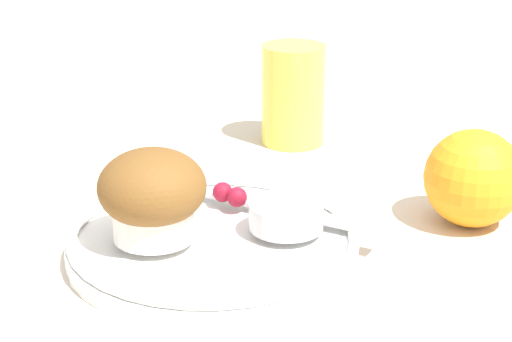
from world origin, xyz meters
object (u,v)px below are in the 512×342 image
at_px(butter_knife, 271,207).
at_px(juice_glass, 293,95).
at_px(muffin, 152,195).
at_px(orange_fruit, 473,178).

distance_m(butter_knife, juice_glass, 0.22).
xyz_separation_m(muffin, orange_fruit, (0.15, 0.22, -0.01)).
height_order(muffin, butter_knife, muffin).
bearing_deg(muffin, butter_knife, 71.26).
relative_size(butter_knife, juice_glass, 1.86).
xyz_separation_m(orange_fruit, juice_glass, (-0.24, 0.06, 0.01)).
bearing_deg(butter_knife, muffin, -119.40).
distance_m(muffin, juice_glass, 0.30).
relative_size(butter_knife, orange_fruit, 2.39).
relative_size(muffin, butter_knife, 0.42).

